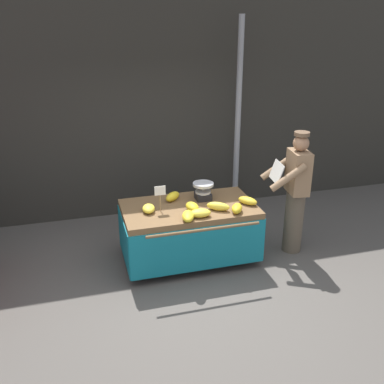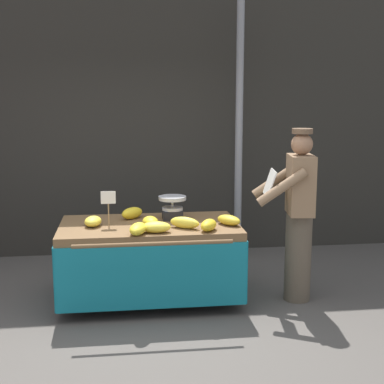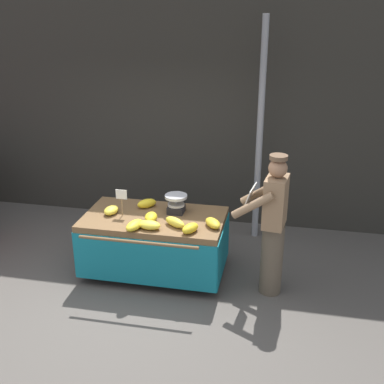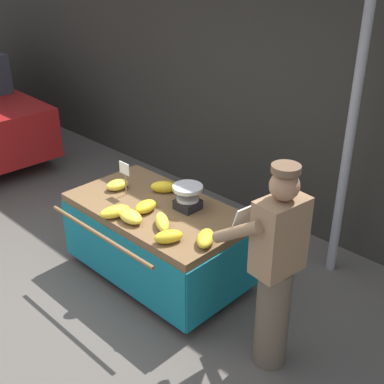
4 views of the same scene
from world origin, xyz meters
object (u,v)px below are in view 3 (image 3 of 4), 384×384
Objects in this scene: banana_bunch_3 at (111,210)px; street_pole at (260,134)px; vendor_person at (273,225)px; banana_bunch_6 at (213,223)px; banana_bunch_0 at (175,222)px; banana_bunch_1 at (147,203)px; banana_cart at (154,232)px; price_sign at (121,197)px; banana_bunch_4 at (134,225)px; banana_bunch_2 at (149,225)px; banana_bunch_7 at (190,228)px; banana_bunch_5 at (151,217)px; weighing_scale at (176,204)px.

street_pole is at bearing 38.56° from banana_bunch_3.
banana_bunch_6 is at bearing -179.59° from vendor_person.
banana_bunch_0 is 1.17× the size of banana_bunch_1.
price_sign is (-0.39, -0.05, 0.47)m from banana_cart.
banana_bunch_1 is 0.90× the size of banana_bunch_4.
banana_bunch_3 reaches higher than banana_bunch_6.
banana_bunch_4 is at bearing -126.88° from street_pole.
banana_bunch_7 is at bearing 0.49° from banana_bunch_2.
banana_bunch_5 is 0.97× the size of banana_bunch_7.
banana_bunch_4 is 1.17× the size of banana_bunch_7.
banana_bunch_3 is at bearing 175.17° from banana_bunch_6.
banana_bunch_4 is at bearing -123.00° from weighing_scale.
banana_bunch_1 is (-1.32, -1.08, -0.71)m from street_pole.
banana_bunch_1 is (-0.48, 0.46, 0.00)m from banana_bunch_0.
banana_bunch_7 reaches higher than banana_bunch_6.
vendor_person is at bearing -3.02° from banana_bunch_3.
banana_bunch_4 is at bearing -116.24° from banana_bunch_5.
weighing_scale is 1.19× the size of banana_bunch_5.
banana_bunch_3 is 0.55m from banana_bunch_4.
vendor_person is at bearing -0.14° from banana_bunch_5.
weighing_scale reaches higher than banana_bunch_0.
banana_bunch_6 is at bearing 10.19° from banana_bunch_0.
banana_cart is at bearing 146.86° from banana_bunch_7.
banana_bunch_1 is 0.91m from banana_bunch_7.
banana_bunch_7 is at bearing -16.18° from banana_bunch_3.
price_sign is 0.76m from banana_bunch_0.
weighing_scale is at bearing -128.64° from street_pole.
price_sign is 0.41m from banana_bunch_1.
weighing_scale is 0.82× the size of price_sign.
banana_bunch_7 is at bearing -21.66° from banana_bunch_5.
banana_bunch_1 reaches higher than banana_bunch_5.
banana_bunch_6 is at bearing 41.16° from banana_bunch_7.
banana_bunch_3 is 0.82× the size of banana_bunch_4.
banana_bunch_1 is 1.05× the size of banana_bunch_7.
banana_bunch_1 is at bearing 166.70° from vendor_person.
banana_bunch_1 is at bearing -140.79° from street_pole.
banana_cart is 6.27× the size of weighing_scale.
banana_cart is 0.60m from banana_bunch_3.
banana_cart is 7.54× the size of banana_bunch_3.
vendor_person reaches higher than banana_bunch_4.
vendor_person is (1.45, -0.00, 0.03)m from banana_bunch_5.
banana_cart is 7.21× the size of banana_bunch_7.
banana_bunch_3 is (-0.38, -0.28, -0.01)m from banana_bunch_1.
banana_cart is at bearing 97.29° from banana_bunch_2.
banana_bunch_0 is 0.24m from banana_bunch_7.
banana_bunch_0 is at bearing -15.37° from banana_bunch_5.
banana_bunch_2 is (0.04, -0.35, 0.27)m from banana_cart.
banana_cart is 1.49m from vendor_person.
banana_bunch_0 is (-0.84, -1.54, -0.71)m from street_pole.
street_pole is at bearing 39.21° from banana_bunch_1.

